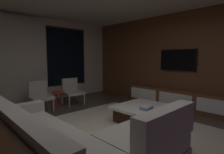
% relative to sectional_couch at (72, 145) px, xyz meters
% --- Properties ---
extents(floor, '(9.20, 9.20, 0.00)m').
position_rel_sectional_couch_xyz_m(floor, '(0.83, 0.20, -0.29)').
color(floor, '#473D33').
extents(back_wall_with_window, '(6.60, 0.30, 2.70)m').
position_rel_sectional_couch_xyz_m(back_wall_with_window, '(0.77, 3.82, 1.05)').
color(back_wall_with_window, beige).
rests_on(back_wall_with_window, floor).
extents(media_wall, '(0.12, 7.80, 2.70)m').
position_rel_sectional_couch_xyz_m(media_wall, '(3.89, 0.20, 1.06)').
color(media_wall, brown).
rests_on(media_wall, floor).
extents(area_rug, '(3.20, 3.80, 0.01)m').
position_rel_sectional_couch_xyz_m(area_rug, '(1.18, 0.10, -0.28)').
color(area_rug, beige).
rests_on(area_rug, floor).
extents(sectional_couch, '(1.98, 2.50, 0.82)m').
position_rel_sectional_couch_xyz_m(sectional_couch, '(0.00, 0.00, 0.00)').
color(sectional_couch, gray).
rests_on(sectional_couch, floor).
extents(coffee_table, '(1.16, 1.16, 0.36)m').
position_rel_sectional_couch_xyz_m(coffee_table, '(2.02, 0.29, -0.10)').
color(coffee_table, black).
rests_on(coffee_table, floor).
extents(book_stack_on_coffee_table, '(0.23, 0.20, 0.08)m').
position_rel_sectional_couch_xyz_m(book_stack_on_coffee_table, '(1.82, 0.13, 0.11)').
color(book_stack_on_coffee_table, '#3F74D1').
rests_on(book_stack_on_coffee_table, coffee_table).
extents(accent_chair_near_window, '(0.60, 0.62, 0.78)m').
position_rel_sectional_couch_xyz_m(accent_chair_near_window, '(1.71, 2.80, 0.14)').
color(accent_chair_near_window, '#B2ADA0').
rests_on(accent_chair_near_window, floor).
extents(accent_chair_by_curtain, '(0.59, 0.60, 0.78)m').
position_rel_sectional_couch_xyz_m(accent_chair_by_curtain, '(0.73, 2.81, 0.14)').
color(accent_chair_by_curtain, '#B2ADA0').
rests_on(accent_chair_by_curtain, floor).
extents(side_stool, '(0.32, 0.32, 0.46)m').
position_rel_sectional_couch_xyz_m(side_stool, '(1.23, 2.76, 0.08)').
color(side_stool, red).
rests_on(side_stool, floor).
extents(media_console, '(0.46, 3.10, 0.52)m').
position_rel_sectional_couch_xyz_m(media_console, '(3.60, 0.26, -0.04)').
color(media_console, brown).
rests_on(media_console, floor).
extents(mounted_tv, '(0.05, 1.06, 0.62)m').
position_rel_sectional_couch_xyz_m(mounted_tv, '(3.78, 0.45, 1.06)').
color(mounted_tv, black).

